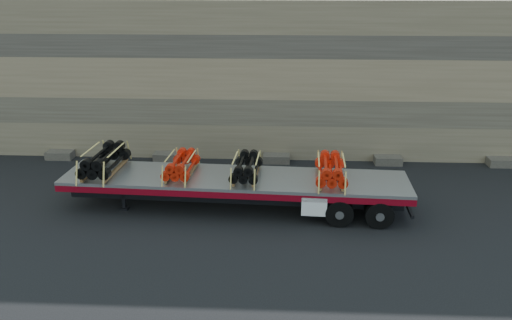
{
  "coord_description": "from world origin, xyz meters",
  "views": [
    {
      "loc": [
        2.11,
        -16.56,
        7.89
      ],
      "look_at": [
        1.26,
        0.76,
        1.53
      ],
      "focal_mm": 35.0,
      "sensor_mm": 36.0,
      "label": 1
    }
  ],
  "objects_px": {
    "bundle_midrear": "(246,168)",
    "bundle_front": "(104,161)",
    "trailer": "(235,192)",
    "bundle_midfront": "(181,166)",
    "bundle_rear": "(331,170)"
  },
  "relations": [
    {
      "from": "trailer",
      "to": "bundle_midfront",
      "type": "height_order",
      "value": "bundle_midfront"
    },
    {
      "from": "trailer",
      "to": "bundle_front",
      "type": "relative_size",
      "value": 5.27
    },
    {
      "from": "trailer",
      "to": "bundle_midrear",
      "type": "distance_m",
      "value": 1.05
    },
    {
      "from": "bundle_front",
      "to": "bundle_rear",
      "type": "distance_m",
      "value": 8.13
    },
    {
      "from": "bundle_front",
      "to": "bundle_rear",
      "type": "bearing_deg",
      "value": -0.0
    },
    {
      "from": "bundle_midfront",
      "to": "bundle_rear",
      "type": "bearing_deg",
      "value": -0.0
    },
    {
      "from": "bundle_rear",
      "to": "bundle_midrear",
      "type": "bearing_deg",
      "value": 180.0
    },
    {
      "from": "bundle_front",
      "to": "bundle_midfront",
      "type": "bearing_deg",
      "value": -0.0
    },
    {
      "from": "bundle_front",
      "to": "bundle_midfront",
      "type": "height_order",
      "value": "bundle_front"
    },
    {
      "from": "trailer",
      "to": "bundle_front",
      "type": "distance_m",
      "value": 4.86
    },
    {
      "from": "bundle_midfront",
      "to": "bundle_midrear",
      "type": "xyz_separation_m",
      "value": [
        2.34,
        -0.12,
        0.0
      ]
    },
    {
      "from": "bundle_midfront",
      "to": "bundle_midrear",
      "type": "bearing_deg",
      "value": 0.0
    },
    {
      "from": "bundle_midrear",
      "to": "bundle_front",
      "type": "bearing_deg",
      "value": 180.0
    },
    {
      "from": "bundle_midfront",
      "to": "bundle_rear",
      "type": "xyz_separation_m",
      "value": [
        5.29,
        -0.27,
        0.03
      ]
    },
    {
      "from": "bundle_midrear",
      "to": "bundle_rear",
      "type": "height_order",
      "value": "bundle_rear"
    }
  ]
}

